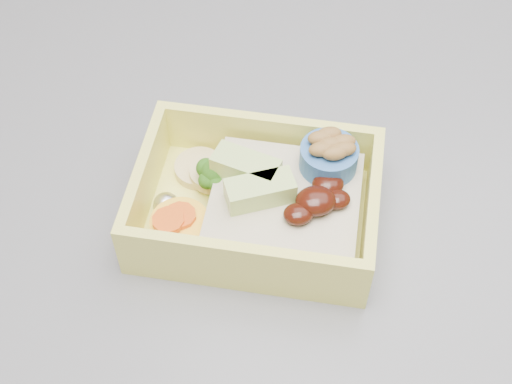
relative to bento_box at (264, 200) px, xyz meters
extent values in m
cube|color=#36363B|center=(0.02, 0.05, -0.04)|extent=(1.24, 0.84, 0.04)
cube|color=#F0EC63|center=(-0.01, 0.00, -0.02)|extent=(0.19, 0.16, 0.01)
cube|color=#F0EC63|center=(0.01, 0.05, 0.01)|extent=(0.15, 0.05, 0.04)
cube|color=#F0EC63|center=(-0.02, -0.05, 0.01)|extent=(0.15, 0.05, 0.04)
cube|color=#F0EC63|center=(0.07, -0.02, 0.01)|extent=(0.04, 0.10, 0.04)
cube|color=#F0EC63|center=(-0.08, 0.02, 0.01)|extent=(0.04, 0.10, 0.04)
cube|color=tan|center=(0.01, -0.01, 0.00)|extent=(0.12, 0.11, 0.02)
ellipsoid|color=black|center=(0.03, -0.02, 0.02)|extent=(0.03, 0.03, 0.01)
ellipsoid|color=black|center=(0.04, -0.01, 0.02)|extent=(0.03, 0.02, 0.01)
ellipsoid|color=black|center=(0.02, -0.03, 0.02)|extent=(0.02, 0.02, 0.01)
ellipsoid|color=black|center=(0.04, -0.02, 0.02)|extent=(0.02, 0.02, 0.01)
cube|color=#B9D971|center=(0.00, -0.01, 0.02)|extent=(0.05, 0.03, 0.02)
cube|color=#B9D971|center=(-0.01, 0.01, 0.02)|extent=(0.05, 0.04, 0.02)
cylinder|color=#77A85A|center=(-0.03, 0.02, -0.01)|extent=(0.01, 0.01, 0.01)
sphere|color=#2C6316|center=(-0.03, 0.02, 0.01)|extent=(0.02, 0.02, 0.02)
sphere|color=#2C6316|center=(-0.02, 0.02, 0.01)|extent=(0.01, 0.01, 0.01)
sphere|color=#2C6316|center=(-0.04, 0.03, 0.01)|extent=(0.01, 0.01, 0.01)
sphere|color=#2C6316|center=(-0.03, 0.01, 0.01)|extent=(0.01, 0.01, 0.01)
sphere|color=#2C6316|center=(-0.04, 0.02, 0.01)|extent=(0.01, 0.01, 0.01)
sphere|color=#2C6316|center=(-0.03, 0.03, 0.01)|extent=(0.01, 0.01, 0.01)
cylinder|color=yellow|center=(-0.06, -0.01, 0.00)|extent=(0.04, 0.04, 0.02)
cylinder|color=#E35213|center=(-0.06, -0.01, 0.01)|extent=(0.02, 0.02, 0.00)
cylinder|color=#E35213|center=(-0.06, -0.01, 0.01)|extent=(0.02, 0.02, 0.00)
cylinder|color=tan|center=(-0.04, 0.04, -0.01)|extent=(0.04, 0.04, 0.01)
cylinder|color=tan|center=(-0.03, 0.03, -0.01)|extent=(0.04, 0.04, 0.01)
ellipsoid|color=silver|center=(-0.01, 0.04, -0.01)|extent=(0.02, 0.02, 0.02)
ellipsoid|color=silver|center=(-0.07, 0.01, -0.01)|extent=(0.02, 0.02, 0.02)
cylinder|color=#3264AB|center=(0.05, 0.01, 0.02)|extent=(0.04, 0.04, 0.02)
ellipsoid|color=brown|center=(0.05, 0.01, 0.03)|extent=(0.02, 0.02, 0.01)
ellipsoid|color=brown|center=(0.05, 0.02, 0.03)|extent=(0.02, 0.02, 0.01)
ellipsoid|color=brown|center=(0.04, 0.02, 0.03)|extent=(0.02, 0.02, 0.01)
ellipsoid|color=brown|center=(0.05, 0.01, 0.03)|extent=(0.02, 0.02, 0.01)
ellipsoid|color=brown|center=(0.04, 0.01, 0.03)|extent=(0.02, 0.02, 0.01)
ellipsoid|color=brown|center=(0.05, 0.01, 0.03)|extent=(0.02, 0.02, 0.01)
ellipsoid|color=brown|center=(0.05, 0.02, 0.03)|extent=(0.02, 0.02, 0.01)
camera|label=1|loc=(-0.05, -0.29, 0.38)|focal=50.00mm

